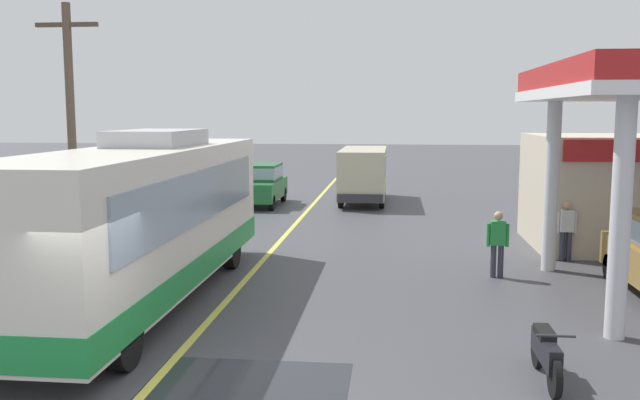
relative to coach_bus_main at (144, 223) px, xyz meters
name	(u,v)px	position (x,y,z in m)	size (l,w,h in m)	color
ground	(311,207)	(1.74, 15.21, -1.72)	(120.00, 120.00, 0.00)	#424247
lane_divider_stripe	(294,226)	(1.74, 10.21, -1.72)	(0.16, 50.00, 0.01)	#D8CC4C
coach_bus_main	(144,223)	(0.00, 0.00, 0.00)	(2.60, 11.04, 3.69)	silver
minibus_opposing_lane	(364,170)	(3.95, 17.13, -0.25)	(2.04, 6.13, 2.44)	#BFB799
motorcycle_parked_forecourt	(546,353)	(7.67, -3.65, -1.28)	(0.55, 1.80, 0.92)	black
pedestrian_near_pump	(498,241)	(7.91, 3.02, -0.79)	(0.55, 0.22, 1.66)	#33333F
pedestrian_by_shop	(566,228)	(10.07, 5.17, -0.79)	(0.55, 0.22, 1.66)	#33333F
car_trailing_behind_bus	(261,182)	(-0.50, 15.58, -0.71)	(1.70, 4.20, 1.82)	#1E602D
utility_pole_roadside	(71,125)	(-3.80, 4.62, 2.01)	(1.80, 0.24, 7.11)	brown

